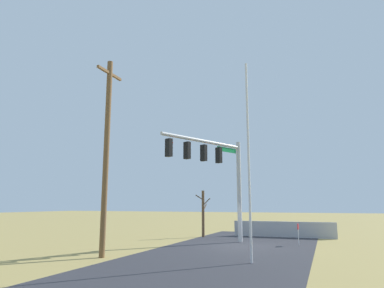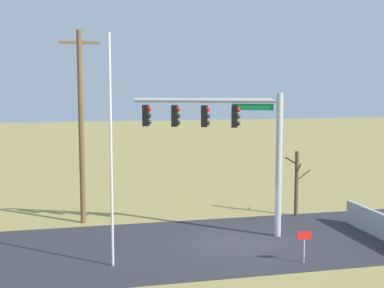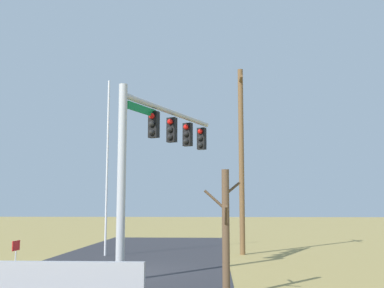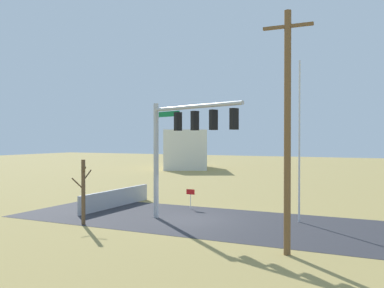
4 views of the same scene
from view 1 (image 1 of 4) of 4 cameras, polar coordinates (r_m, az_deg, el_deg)
name	(u,v)px [view 1 (image 1 of 4)]	position (r m, az deg, el deg)	size (l,w,h in m)	color
ground_plane	(240,246)	(20.31, 8.03, -16.52)	(160.00, 160.00, 0.00)	#9E894C
road_surface	(220,256)	(16.48, 4.66, -18.12)	(28.00, 8.00, 0.01)	#2D2D33
sidewalk_corner	(244,241)	(23.35, 8.65, -15.62)	(6.00, 6.00, 0.01)	#B7B5AD
retaining_fence	(283,229)	(26.14, 14.98, -13.57)	(0.20, 7.15, 1.11)	#A8A8AD
signal_mast	(217,166)	(20.69, 4.12, -3.74)	(6.13, 2.87, 6.34)	#B2B5BA
flagpole	(249,159)	(14.67, 9.41, -2.40)	(0.10, 0.10, 8.50)	silver
utility_pole	(106,151)	(16.54, -14.08, -1.18)	(1.90, 0.26, 9.24)	brown
bare_tree	(203,213)	(25.46, 1.87, -11.37)	(1.27, 1.02, 3.33)	brown
open_sign	(298,229)	(21.36, 17.25, -13.40)	(0.56, 0.04, 1.22)	silver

